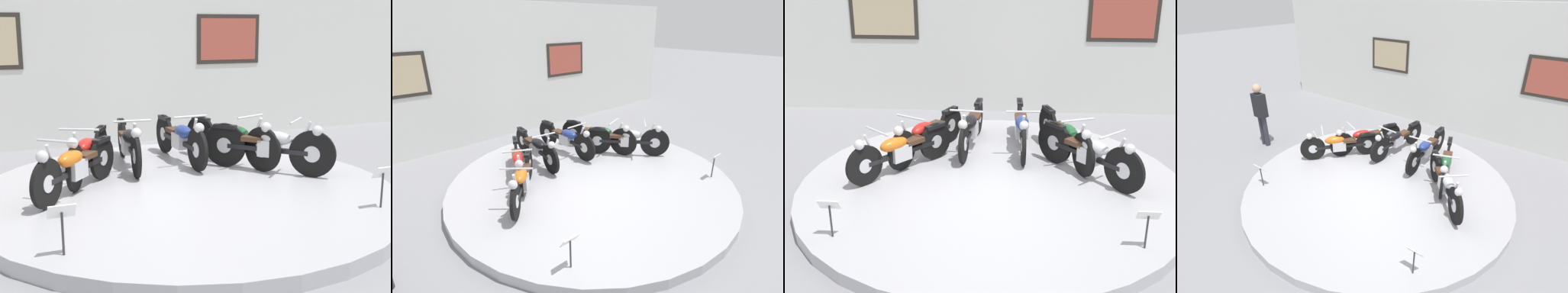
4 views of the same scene
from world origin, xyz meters
TOP-DOWN VIEW (x-y plane):
  - ground_plane at (0.00, 0.00)m, footprint 60.00×60.00m
  - display_platform at (0.00, 0.00)m, footprint 5.62×5.62m
  - back_wall at (0.00, 3.97)m, footprint 14.00×0.22m
  - motorcycle_orange at (-1.42, 0.30)m, footprint 1.31×1.52m
  - motorcycle_red at (-1.12, 0.96)m, footprint 0.92×1.79m
  - motorcycle_black at (-0.42, 1.37)m, footprint 0.54×1.97m
  - motorcycle_blue at (0.42, 1.37)m, footprint 0.54×2.00m
  - motorcycle_green at (1.12, 0.96)m, footprint 0.77×1.91m
  - motorcycle_silver at (1.42, 0.30)m, footprint 1.40×1.54m
  - info_placard_front_left at (-1.86, -1.61)m, footprint 0.26×0.11m
  - info_placard_front_centre at (1.86, -1.61)m, footprint 0.26×0.11m

SIDE VIEW (x-z plane):
  - ground_plane at x=0.00m, z-range 0.00..0.00m
  - display_platform at x=0.00m, z-range 0.00..0.17m
  - info_placard_front_left at x=-1.86m, z-range 0.28..0.80m
  - info_placard_front_centre at x=1.86m, z-range 0.28..0.80m
  - motorcycle_orange at x=-1.42m, z-range 0.15..0.93m
  - motorcycle_red at x=-1.12m, z-range 0.16..0.94m
  - motorcycle_black at x=-0.42m, z-range 0.16..0.95m
  - motorcycle_blue at x=0.42m, z-range 0.16..0.96m
  - motorcycle_green at x=1.12m, z-range 0.16..0.97m
  - motorcycle_silver at x=1.42m, z-range 0.17..0.98m
  - back_wall at x=0.00m, z-range 0.00..3.67m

